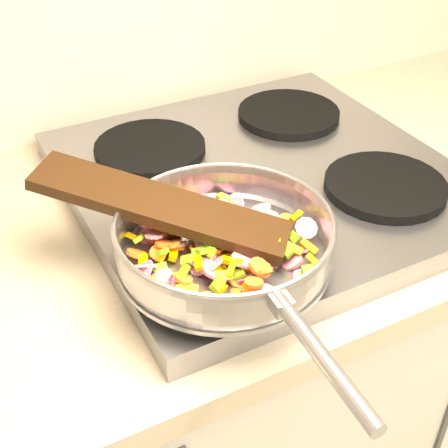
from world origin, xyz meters
name	(u,v)px	position (x,y,z in m)	size (l,w,h in m)	color
cooktop	(261,181)	(-0.70, 1.67, 0.92)	(0.60, 0.60, 0.04)	#939399
grate_fl	(226,237)	(-0.84, 1.52, 0.95)	(0.19, 0.19, 0.02)	black
grate_fr	(385,186)	(-0.56, 1.52, 0.95)	(0.19, 0.19, 0.02)	black
grate_bl	(150,148)	(-0.84, 1.81, 0.95)	(0.19, 0.19, 0.02)	black
grate_br	(289,114)	(-0.56, 1.81, 0.95)	(0.19, 0.19, 0.02)	black
saute_pan	(225,239)	(-0.87, 1.47, 0.99)	(0.33, 0.49, 0.06)	#9E9EA5
vegetable_heap	(218,249)	(-0.88, 1.48, 0.97)	(0.26, 0.27, 0.05)	#E2A400
wooden_spatula	(161,206)	(-0.92, 1.55, 1.01)	(0.34, 0.08, 0.02)	black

